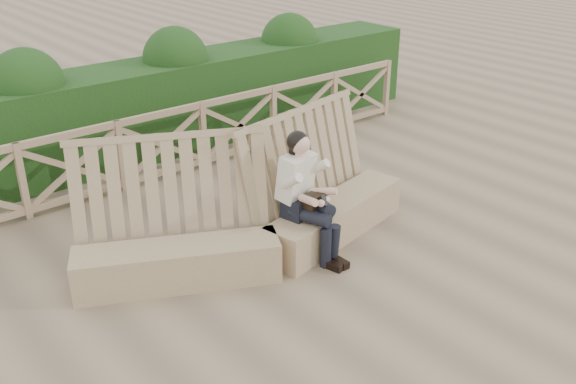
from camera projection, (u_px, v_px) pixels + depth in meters
ground at (314, 270)px, 7.61m from camera, size 60.00×60.00×0.00m
bench at (259, 225)px, 7.77m from camera, size 4.48×1.73×1.62m
woman at (305, 192)px, 7.64m from camera, size 0.52×0.99×1.57m
guardrail at (163, 145)px, 9.82m from camera, size 10.10×0.09×1.10m
hedge at (126, 114)px, 10.58m from camera, size 12.00×1.20×1.50m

